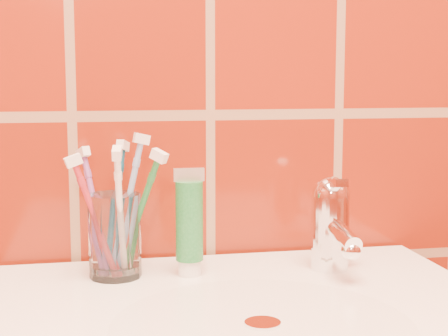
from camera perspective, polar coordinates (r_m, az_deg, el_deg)
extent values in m
cylinder|color=silver|center=(0.69, 3.23, -12.96)|extent=(0.30, 0.30, 0.00)
cylinder|color=white|center=(0.69, 3.23, -12.80)|extent=(0.04, 0.04, 0.00)
cylinder|color=white|center=(0.85, -9.06, -5.58)|extent=(0.06, 0.06, 0.10)
cylinder|color=white|center=(0.86, -2.88, -8.25)|extent=(0.03, 0.03, 0.02)
cylinder|color=#196B2D|center=(0.84, -2.90, -4.40)|extent=(0.03, 0.03, 0.10)
cube|color=beige|center=(0.83, -2.93, -0.56)|extent=(0.04, 0.00, 0.02)
cylinder|color=white|center=(0.88, 8.79, -5.30)|extent=(0.05, 0.05, 0.09)
sphere|color=white|center=(0.87, 8.86, -2.26)|extent=(0.05, 0.05, 0.05)
cylinder|color=white|center=(0.85, 9.69, -5.36)|extent=(0.02, 0.09, 0.03)
cube|color=white|center=(0.86, 9.15, -1.22)|extent=(0.02, 0.06, 0.01)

